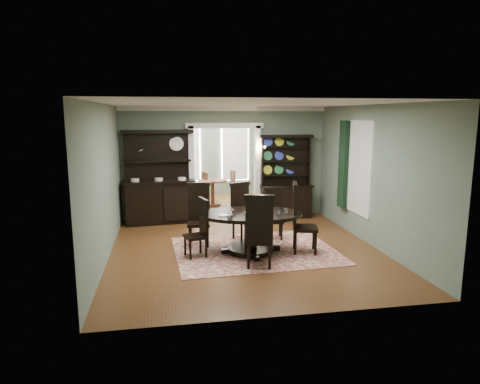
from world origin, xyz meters
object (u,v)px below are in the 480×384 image
(sideboard, at_px, (159,191))
(welsh_dresser, at_px, (286,188))
(parlor_table, at_px, (213,189))
(dining_table, at_px, (251,225))

(sideboard, relative_size, welsh_dresser, 1.07)
(welsh_dresser, bearing_deg, parlor_table, 139.95)
(sideboard, height_order, welsh_dresser, sideboard)
(dining_table, xyz_separation_m, parlor_table, (-0.24, 4.71, -0.05))
(welsh_dresser, xyz_separation_m, parlor_table, (-1.81, 1.82, -0.29))
(welsh_dresser, relative_size, parlor_table, 2.58)
(dining_table, height_order, sideboard, sideboard)
(welsh_dresser, bearing_deg, sideboard, -174.28)
(dining_table, bearing_deg, welsh_dresser, 68.76)
(dining_table, relative_size, sideboard, 0.93)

